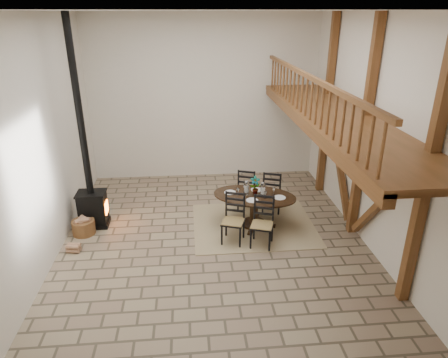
{
  "coord_description": "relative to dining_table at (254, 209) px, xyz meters",
  "views": [
    {
      "loc": [
        -0.52,
        -8.23,
        4.98
      ],
      "look_at": [
        0.29,
        0.4,
        1.33
      ],
      "focal_mm": 32.0,
      "sensor_mm": 36.0,
      "label": 1
    }
  ],
  "objects": [
    {
      "name": "log_basket",
      "position": [
        -4.16,
        -0.02,
        -0.27
      ],
      "size": [
        0.54,
        0.54,
        0.45
      ],
      "rotation": [
        0.0,
        0.0,
        -0.04
      ],
      "color": "brown",
      "rests_on": "ground"
    },
    {
      "name": "ground",
      "position": [
        -1.04,
        -0.49,
        -0.47
      ],
      "size": [
        8.0,
        8.0,
        0.0
      ],
      "primitive_type": "plane",
      "color": "#8B7A5D",
      "rests_on": "ground"
    },
    {
      "name": "rug",
      "position": [
        -0.0,
        -0.0,
        -0.46
      ],
      "size": [
        3.0,
        2.5,
        0.02
      ],
      "primitive_type": "cube",
      "color": "tan",
      "rests_on": "ground"
    },
    {
      "name": "dining_table",
      "position": [
        0.0,
        0.0,
        0.0
      ],
      "size": [
        2.32,
        2.51,
        1.31
      ],
      "rotation": [
        0.0,
        0.0,
        -0.33
      ],
      "color": "black",
      "rests_on": "ground"
    },
    {
      "name": "log_stack",
      "position": [
        -4.21,
        -0.82,
        -0.37
      ],
      "size": [
        0.32,
        0.24,
        0.2
      ],
      "rotation": [
        0.0,
        0.0,
        -0.15
      ],
      "color": "tan",
      "rests_on": "ground"
    },
    {
      "name": "wood_stove",
      "position": [
        -3.98,
        0.37,
        0.65
      ],
      "size": [
        0.7,
        0.54,
        5.0
      ],
      "rotation": [
        0.0,
        0.0,
        0.0
      ],
      "color": "black",
      "rests_on": "ground"
    },
    {
      "name": "room_shell",
      "position": [
        0.15,
        -0.49,
        2.55
      ],
      "size": [
        7.02,
        8.02,
        5.01
      ],
      "color": "silver",
      "rests_on": "ground"
    }
  ]
}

